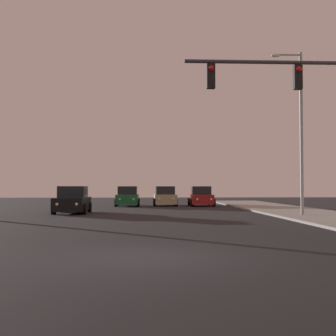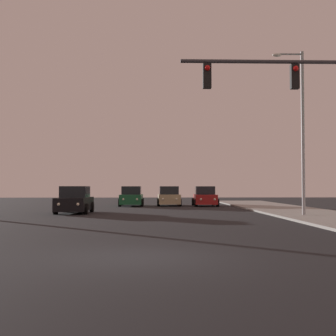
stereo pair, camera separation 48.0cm
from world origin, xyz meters
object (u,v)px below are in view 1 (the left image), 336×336
object	(u,v)px
car_black	(73,201)
traffic_light_mast	(310,104)
car_tan	(165,197)
car_red	(201,197)
car_green	(128,197)
street_lamp	(299,124)

from	to	relation	value
car_black	traffic_light_mast	bearing A→B (deg)	130.60
car_tan	traffic_light_mast	world-z (taller)	traffic_light_mast
car_tan	car_black	bearing A→B (deg)	59.73
car_red	traffic_light_mast	world-z (taller)	traffic_light_mast
car_red	car_black	bearing A→B (deg)	50.46
car_red	traffic_light_mast	xyz separation A→B (m)	(1.24, -23.15, 3.92)
car_tan	car_red	distance (m)	3.14
car_green	street_lamp	bearing A→B (deg)	124.69
car_tan	car_red	world-z (taller)	same
car_red	street_lamp	size ratio (longest dim) A/B	0.48
street_lamp	traffic_light_mast	bearing A→B (deg)	-106.07
car_tan	car_red	size ratio (longest dim) A/B	1.00
car_green	street_lamp	xyz separation A→B (m)	(9.99, -14.76, 4.36)
car_green	car_tan	size ratio (longest dim) A/B	1.00
car_tan	street_lamp	xyz separation A→B (m)	(6.77, -15.24, 4.36)
traffic_light_mast	street_lamp	bearing A→B (deg)	73.93
car_red	street_lamp	distance (m)	15.70
car_green	car_tan	bearing A→B (deg)	-170.83
traffic_light_mast	street_lamp	distance (m)	8.89
car_red	car_green	bearing A→B (deg)	0.64
car_green	traffic_light_mast	size ratio (longest dim) A/B	0.66
car_black	car_green	distance (m)	11.10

